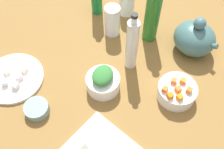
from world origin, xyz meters
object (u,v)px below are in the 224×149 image
teapot (195,38)px  drinking_glass_0 (112,21)px  plate_tofu (13,78)px  bottle_2 (152,16)px  drinking_glass_1 (127,1)px  bowl_carrots (177,92)px  bowl_small_side (37,109)px  bowl_greens (103,83)px  bottle_1 (132,45)px

teapot → drinking_glass_0: bearing=-151.6°
plate_tofu → bottle_2: (23.19, 52.52, 11.09)cm
drinking_glass_1 → bottle_2: bearing=-14.4°
bowl_carrots → drinking_glass_1: size_ratio=1.04×
bowl_small_side → drinking_glass_1: drinking_glass_1 is taller
bottle_2 → bowl_greens: bearing=-82.8°
plate_tofu → drinking_glass_0: (10.22, 43.49, 6.26)cm
bottle_2 → bottle_1: bearing=-76.1°
plate_tofu → drinking_glass_1: bearing=83.7°
teapot → bottle_1: (-12.57, -23.43, 5.30)cm
bottle_1 → bottle_2: (-4.07, 16.47, -0.11)cm
bowl_small_side → bowl_greens: bearing=67.5°
bottle_1 → teapot: bearing=61.8°
bottle_2 → drinking_glass_1: size_ratio=2.06×
bottle_1 → drinking_glass_0: size_ratio=1.93×
bowl_small_side → bottle_2: (5.59, 54.46, 10.03)cm
bowl_small_side → bottle_1: bottle_1 is taller
plate_tofu → drinking_glass_1: drinking_glass_1 is taller
teapot → bowl_small_side: bearing=-109.9°
plate_tofu → drinking_glass_0: 45.11cm
bowl_small_side → bottle_2: 55.66cm
drinking_glass_0 → bottle_1: bearing=-23.6°
drinking_glass_1 → bottle_1: bearing=-44.8°
bowl_greens → drinking_glass_0: bearing=127.2°
drinking_glass_0 → drinking_glass_1: bearing=106.3°
bottle_2 → bowl_small_side: bearing=-95.9°
bowl_greens → drinking_glass_0: drinking_glass_0 is taller
teapot → drinking_glass_0: size_ratio=1.32×
bowl_carrots → bottle_1: (-21.34, -0.93, 9.05)cm
drinking_glass_0 → drinking_glass_1: size_ratio=1.03×
bowl_small_side → teapot: teapot is taller
drinking_glass_0 → drinking_glass_1: drinking_glass_0 is taller
bottle_1 → bottle_2: 16.97cm
plate_tofu → bowl_small_side: bearing=-6.3°
bowl_carrots → drinking_glass_0: size_ratio=1.01×
drinking_glass_1 → bowl_small_side: bearing=-79.1°
bowl_carrots → bowl_small_side: bowl_carrots is taller
bottle_1 → drinking_glass_0: bearing=156.4°
plate_tofu → bowl_greens: 34.51cm
bowl_small_side → drinking_glass_0: 46.31cm
bowl_carrots → bottle_2: (-25.41, 15.54, 8.95)cm
bowl_greens → bowl_small_side: 25.02cm
bowl_greens → bottle_1: (0.09, 14.91, 8.81)cm
bowl_small_side → bottle_1: size_ratio=0.32×
bowl_greens → bottle_2: size_ratio=0.45×
bottle_2 → drinking_glass_1: bearing=165.6°
bottle_1 → drinking_glass_1: bottle_1 is taller
bowl_greens → teapot: (12.65, 38.34, 3.51)cm
bowl_greens → drinking_glass_1: drinking_glass_1 is taller
plate_tofu → teapot: size_ratio=1.26×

